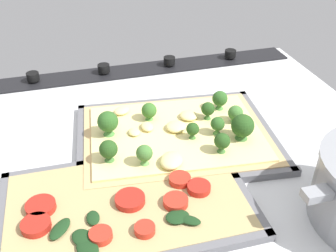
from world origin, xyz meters
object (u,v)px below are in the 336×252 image
Objects in this scene: baking_tray_back at (127,206)px; veggie_pizza_back at (125,204)px; baking_tray_front at (176,138)px; broccoli_pizza at (178,132)px.

baking_tray_back is 0.88cm from veggie_pizza_back.
baking_tray_front is 18.35cm from baking_tray_back.
veggie_pizza_back reaches higher than baking_tray_front.
baking_tray_back is at bearing 49.73° from broccoli_pizza.
veggie_pizza_back reaches higher than baking_tray_back.
veggie_pizza_back is at bearing 49.83° from broccoli_pizza.
baking_tray_front is 1.11× the size of veggie_pizza_back.
broccoli_pizza is at bearing -130.27° from baking_tray_back.
baking_tray_back is (11.60, 14.22, 0.01)cm from baking_tray_front.
baking_tray_front and baking_tray_back have the same top height.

